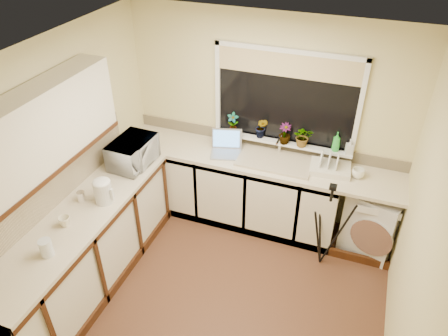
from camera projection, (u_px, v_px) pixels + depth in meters
floor at (220, 292)px, 4.37m from camera, size 3.20×3.20×0.00m
ceiling at (219, 61)px, 2.99m from camera, size 3.20×3.20×0.00m
wall_back at (266, 121)px, 4.85m from camera, size 3.20×0.00×3.20m
wall_left at (66, 163)px, 4.14m from camera, size 0.00×3.00×3.00m
wall_right at (418, 244)px, 3.22m from camera, size 0.00×3.00×3.00m
base_cabinet_back at (230, 186)px, 5.15m from camera, size 2.55×0.60×0.86m
base_cabinet_left at (88, 250)px, 4.27m from camera, size 0.54×2.40×0.86m
worktop_back at (258, 160)px, 4.81m from camera, size 3.20×0.60×0.04m
worktop_left at (80, 216)px, 4.01m from camera, size 0.60×2.40×0.04m
upper_cabinet at (32, 136)px, 3.42m from camera, size 0.28×1.90×0.70m
splashback_left at (48, 189)px, 3.96m from camera, size 0.02×2.40×0.45m
splashback_back at (265, 141)px, 4.98m from camera, size 3.20×0.02×0.14m
window_glass at (286, 98)px, 4.59m from camera, size 1.50×0.02×1.00m
window_blind at (288, 65)px, 4.36m from camera, size 1.50×0.02×0.25m
windowsill at (281, 142)px, 4.84m from camera, size 1.60×0.14×0.03m
sink at (275, 161)px, 4.73m from camera, size 0.82×0.46×0.03m
faucet at (280, 145)px, 4.81m from camera, size 0.03×0.03×0.24m
washing_machine at (374, 220)px, 4.72m from camera, size 0.68×0.66×0.77m
laptop at (226, 147)px, 4.88m from camera, size 0.41×0.37×0.26m
kettle at (103, 192)px, 4.10m from camera, size 0.17×0.17×0.23m
dish_rack at (330, 168)px, 4.58m from camera, size 0.45×0.36×0.06m
tripod at (326, 226)px, 4.42m from camera, size 0.54×0.54×1.05m
glass_jug at (46, 248)px, 3.53m from camera, size 0.11×0.11×0.16m
steel_jar at (81, 197)px, 4.14m from camera, size 0.08×0.08×0.11m
microwave at (133, 152)px, 4.62m from camera, size 0.39×0.55×0.30m
plant_a at (233, 123)px, 4.91m from camera, size 0.15×0.11×0.25m
plant_b at (262, 128)px, 4.82m from camera, size 0.15×0.13×0.25m
plant_c at (285, 134)px, 4.73m from camera, size 0.15×0.15×0.24m
plant_d at (303, 137)px, 4.67m from camera, size 0.25×0.23×0.23m
soap_bottle_green at (336, 142)px, 4.60m from camera, size 0.09×0.09×0.22m
soap_bottle_clear at (350, 147)px, 4.56m from camera, size 0.09×0.09×0.17m
cup_back at (358, 173)px, 4.47m from camera, size 0.16×0.16×0.10m
cup_left at (65, 221)px, 3.85m from camera, size 0.12×0.12×0.10m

